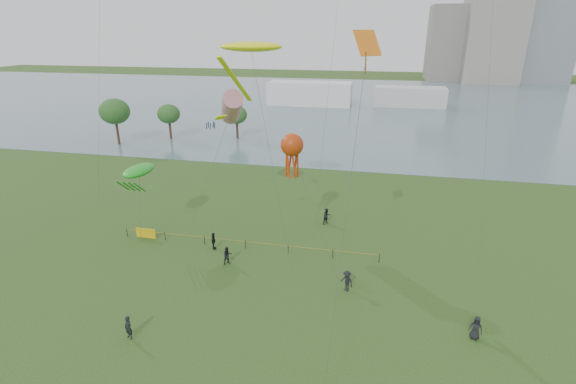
# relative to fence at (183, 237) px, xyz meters

# --- Properties ---
(lake) EXTENTS (400.00, 120.00, 0.08)m
(lake) POSITION_rel_fence_xyz_m (11.21, 84.74, -0.53)
(lake) COLOR slate
(lake) RESTS_ON ground_plane
(building_mid) EXTENTS (20.00, 20.00, 38.00)m
(building_mid) POSITION_rel_fence_xyz_m (57.21, 146.74, 18.45)
(building_mid) COLOR gray
(building_mid) RESTS_ON ground_plane
(building_low) EXTENTS (16.00, 18.00, 28.00)m
(building_low) POSITION_rel_fence_xyz_m (43.21, 152.74, 13.45)
(building_low) COLOR slate
(building_low) RESTS_ON ground_plane
(pavilion_left) EXTENTS (22.00, 8.00, 6.00)m
(pavilion_left) POSITION_rel_fence_xyz_m (-0.79, 79.74, 2.45)
(pavilion_left) COLOR white
(pavilion_left) RESTS_ON ground_plane
(pavilion_right) EXTENTS (18.00, 7.00, 5.00)m
(pavilion_right) POSITION_rel_fence_xyz_m (25.21, 82.74, 1.95)
(pavilion_right) COLOR silver
(pavilion_right) RESTS_ON ground_plane
(trees) EXTENTS (23.42, 13.01, 7.96)m
(trees) POSITION_rel_fence_xyz_m (-20.81, 34.80, 4.60)
(trees) COLOR #3A251A
(trees) RESTS_ON ground_plane
(fence) EXTENTS (24.07, 0.07, 1.05)m
(fence) POSITION_rel_fence_xyz_m (0.00, 0.00, 0.00)
(fence) COLOR black
(fence) RESTS_ON ground_plane
(spectator_a) EXTENTS (1.00, 0.98, 1.62)m
(spectator_a) POSITION_rel_fence_xyz_m (5.43, -2.87, 0.25)
(spectator_a) COLOR black
(spectator_a) RESTS_ON ground_plane
(spectator_b) EXTENTS (1.27, 1.14, 1.71)m
(spectator_b) POSITION_rel_fence_xyz_m (15.69, -4.70, 0.30)
(spectator_b) COLOR black
(spectator_b) RESTS_ON ground_plane
(spectator_c) EXTENTS (0.58, 1.02, 1.64)m
(spectator_c) POSITION_rel_fence_xyz_m (3.29, -0.64, 0.26)
(spectator_c) COLOR black
(spectator_c) RESTS_ON ground_plane
(spectator_d) EXTENTS (0.94, 0.77, 1.66)m
(spectator_d) POSITION_rel_fence_xyz_m (24.25, -8.38, 0.28)
(spectator_d) COLOR black
(spectator_d) RESTS_ON ground_plane
(spectator_f) EXTENTS (0.71, 0.59, 1.66)m
(spectator_f) POSITION_rel_fence_xyz_m (2.31, -12.98, 0.28)
(spectator_f) COLOR black
(spectator_f) RESTS_ON ground_plane
(spectator_g) EXTENTS (1.05, 1.05, 1.72)m
(spectator_g) POSITION_rel_fence_xyz_m (12.75, 6.82, 0.31)
(spectator_g) COLOR black
(spectator_g) RESTS_ON ground_plane
(kite_stingray) EXTENTS (7.64, 10.17, 17.87)m
(kite_stingray) POSITION_rel_fence_xyz_m (6.09, 3.60, 16.82)
(kite_stingray) COLOR #3F3F42
(kite_windsock) EXTENTS (4.57, 9.97, 13.70)m
(kite_windsock) POSITION_rel_fence_xyz_m (3.12, 6.43, 11.18)
(kite_windsock) COLOR #3F3F42
(kite_creature) EXTENTS (2.27, 4.54, 6.99)m
(kite_creature) POSITION_rel_fence_xyz_m (-4.26, 0.82, 6.00)
(kite_creature) COLOR #3F3F42
(kite_octopus) EXTENTS (5.45, 5.04, 10.57)m
(kite_octopus) POSITION_rel_fence_xyz_m (10.08, 1.78, 8.92)
(kite_octopus) COLOR #3F3F42
(kite_delta) EXTENTS (1.69, 10.93, 18.76)m
(kite_delta) POSITION_rel_fence_xyz_m (16.13, -7.75, 16.69)
(kite_delta) COLOR #3F3F42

